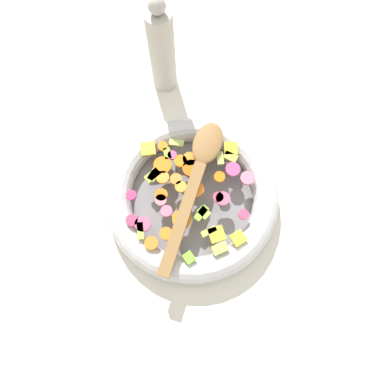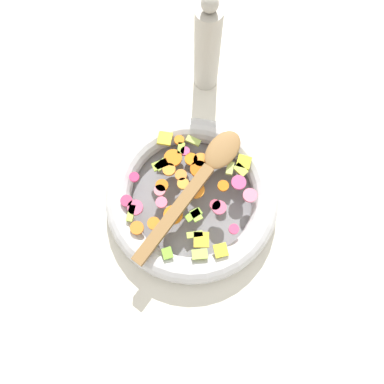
# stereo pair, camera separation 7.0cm
# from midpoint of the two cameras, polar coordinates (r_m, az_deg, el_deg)

# --- Properties ---
(ground_plane) EXTENTS (4.00, 4.00, 0.00)m
(ground_plane) POSITION_cam_midpoint_polar(r_m,az_deg,el_deg) (0.75, -2.65, -1.61)
(ground_plane) COLOR silver
(skillet) EXTENTS (0.34, 0.34, 0.05)m
(skillet) POSITION_cam_midpoint_polar(r_m,az_deg,el_deg) (0.73, -2.73, -1.10)
(skillet) COLOR slate
(skillet) RESTS_ON ground_plane
(chopped_vegetables) EXTENTS (0.27, 0.27, 0.01)m
(chopped_vegetables) POSITION_cam_midpoint_polar(r_m,az_deg,el_deg) (0.70, -3.63, -0.25)
(chopped_vegetables) COLOR orange
(chopped_vegetables) RESTS_ON skillet
(wooden_spoon) EXTENTS (0.28, 0.20, 0.01)m
(wooden_spoon) POSITION_cam_midpoint_polar(r_m,az_deg,el_deg) (0.70, -2.25, 1.69)
(wooden_spoon) COLOR olive
(wooden_spoon) RESTS_ON chopped_vegetables
(pepper_mill) EXTENTS (0.05, 0.05, 0.23)m
(pepper_mill) POSITION_cam_midpoint_polar(r_m,az_deg,el_deg) (0.79, -7.30, 20.35)
(pepper_mill) COLOR #B2ADA3
(pepper_mill) RESTS_ON ground_plane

